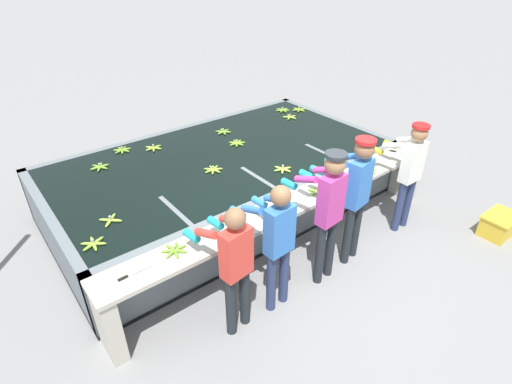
{
  "coord_description": "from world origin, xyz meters",
  "views": [
    {
      "loc": [
        -3.02,
        -2.8,
        3.58
      ],
      "look_at": [
        0.0,
        1.03,
        0.61
      ],
      "focal_mm": 28.0,
      "sensor_mm": 36.0,
      "label": 1
    }
  ],
  "objects_px": {
    "worker_2": "(328,206)",
    "banana_bunch_floating_11": "(111,220)",
    "knife_1": "(130,275)",
    "worker_1": "(277,238)",
    "crate": "(499,225)",
    "banana_bunch_floating_9": "(283,169)",
    "banana_bunch_floating_5": "(213,170)",
    "worker_4": "(409,168)",
    "banana_bunch_floating_7": "(223,132)",
    "banana_bunch_floating_8": "(237,143)",
    "worker_0": "(234,261)",
    "worker_3": "(356,189)",
    "banana_bunch_ledge_0": "(367,170)",
    "banana_bunch_ledge_2": "(318,191)",
    "banana_bunch_floating_1": "(122,150)",
    "banana_bunch_floating_2": "(283,110)",
    "banana_bunch_floating_10": "(299,110)",
    "banana_bunch_floating_6": "(100,167)",
    "knife_0": "(397,152)",
    "banana_bunch_floating_4": "(153,148)",
    "banana_bunch_floating_3": "(94,244)",
    "banana_bunch_ledge_1": "(174,250)",
    "banana_bunch_floating_0": "(290,117)"
  },
  "relations": [
    {
      "from": "worker_2",
      "to": "banana_bunch_floating_11",
      "type": "height_order",
      "value": "worker_2"
    },
    {
      "from": "knife_1",
      "to": "worker_1",
      "type": "bearing_deg",
      "value": -19.49
    },
    {
      "from": "worker_1",
      "to": "crate",
      "type": "height_order",
      "value": "worker_1"
    },
    {
      "from": "worker_2",
      "to": "banana_bunch_floating_9",
      "type": "relative_size",
      "value": 6.24
    },
    {
      "from": "banana_bunch_floating_5",
      "to": "banana_bunch_floating_11",
      "type": "xyz_separation_m",
      "value": [
        -1.62,
        -0.31,
        0.0
      ]
    },
    {
      "from": "worker_4",
      "to": "crate",
      "type": "height_order",
      "value": "worker_4"
    },
    {
      "from": "worker_4",
      "to": "banana_bunch_floating_5",
      "type": "height_order",
      "value": "worker_4"
    },
    {
      "from": "banana_bunch_floating_7",
      "to": "banana_bunch_floating_8",
      "type": "height_order",
      "value": "same"
    },
    {
      "from": "worker_1",
      "to": "worker_4",
      "type": "relative_size",
      "value": 0.98
    },
    {
      "from": "worker_0",
      "to": "worker_4",
      "type": "distance_m",
      "value": 3.0
    },
    {
      "from": "worker_1",
      "to": "worker_3",
      "type": "xyz_separation_m",
      "value": [
        1.3,
        0.02,
        0.11
      ]
    },
    {
      "from": "banana_bunch_ledge_0",
      "to": "banana_bunch_ledge_2",
      "type": "height_order",
      "value": "same"
    },
    {
      "from": "worker_3",
      "to": "banana_bunch_floating_1",
      "type": "relative_size",
      "value": 6.23
    },
    {
      "from": "banana_bunch_floating_2",
      "to": "banana_bunch_floating_9",
      "type": "bearing_deg",
      "value": -131.46
    },
    {
      "from": "banana_bunch_floating_10",
      "to": "banana_bunch_floating_9",
      "type": "bearing_deg",
      "value": -138.71
    },
    {
      "from": "worker_3",
      "to": "banana_bunch_ledge_0",
      "type": "xyz_separation_m",
      "value": [
        0.79,
        0.42,
        -0.18
      ]
    },
    {
      "from": "banana_bunch_floating_6",
      "to": "knife_0",
      "type": "bearing_deg",
      "value": -31.63
    },
    {
      "from": "worker_1",
      "to": "worker_3",
      "type": "relative_size",
      "value": 0.92
    },
    {
      "from": "banana_bunch_floating_4",
      "to": "banana_bunch_ledge_0",
      "type": "distance_m",
      "value": 3.31
    },
    {
      "from": "banana_bunch_floating_6",
      "to": "knife_1",
      "type": "distance_m",
      "value": 2.47
    },
    {
      "from": "banana_bunch_floating_3",
      "to": "banana_bunch_floating_6",
      "type": "relative_size",
      "value": 1.01
    },
    {
      "from": "banana_bunch_ledge_0",
      "to": "worker_1",
      "type": "bearing_deg",
      "value": -168.02
    },
    {
      "from": "banana_bunch_floating_10",
      "to": "crate",
      "type": "bearing_deg",
      "value": -84.86
    },
    {
      "from": "banana_bunch_floating_8",
      "to": "knife_1",
      "type": "xyz_separation_m",
      "value": [
        -2.62,
        -1.85,
        -0.01
      ]
    },
    {
      "from": "banana_bunch_floating_11",
      "to": "banana_bunch_floating_3",
      "type": "bearing_deg",
      "value": -134.39
    },
    {
      "from": "banana_bunch_floating_1",
      "to": "worker_1",
      "type": "bearing_deg",
      "value": -83.11
    },
    {
      "from": "worker_2",
      "to": "worker_4",
      "type": "distance_m",
      "value": 1.7
    },
    {
      "from": "banana_bunch_floating_9",
      "to": "banana_bunch_floating_8",
      "type": "bearing_deg",
      "value": 89.41
    },
    {
      "from": "banana_bunch_ledge_1",
      "to": "knife_0",
      "type": "xyz_separation_m",
      "value": [
        3.89,
        -0.01,
        -0.01
      ]
    },
    {
      "from": "worker_1",
      "to": "worker_3",
      "type": "distance_m",
      "value": 1.3
    },
    {
      "from": "banana_bunch_floating_7",
      "to": "banana_bunch_ledge_1",
      "type": "height_order",
      "value": "banana_bunch_ledge_1"
    },
    {
      "from": "banana_bunch_floating_6",
      "to": "banana_bunch_ledge_0",
      "type": "height_order",
      "value": "banana_bunch_ledge_0"
    },
    {
      "from": "worker_3",
      "to": "banana_bunch_ledge_1",
      "type": "relative_size",
      "value": 6.21
    },
    {
      "from": "banana_bunch_floating_5",
      "to": "banana_bunch_floating_10",
      "type": "height_order",
      "value": "same"
    },
    {
      "from": "banana_bunch_floating_6",
      "to": "knife_0",
      "type": "xyz_separation_m",
      "value": [
        3.84,
        -2.36,
        -0.01
      ]
    },
    {
      "from": "banana_bunch_floating_10",
      "to": "worker_0",
      "type": "bearing_deg",
      "value": -141.48
    },
    {
      "from": "banana_bunch_floating_0",
      "to": "banana_bunch_floating_9",
      "type": "distance_m",
      "value": 2.1
    },
    {
      "from": "banana_bunch_ledge_0",
      "to": "worker_2",
      "type": "bearing_deg",
      "value": -160.7
    },
    {
      "from": "banana_bunch_floating_9",
      "to": "banana_bunch_floating_11",
      "type": "height_order",
      "value": "same"
    },
    {
      "from": "banana_bunch_ledge_2",
      "to": "knife_0",
      "type": "relative_size",
      "value": 0.85
    },
    {
      "from": "banana_bunch_ledge_0",
      "to": "knife_1",
      "type": "height_order",
      "value": "banana_bunch_ledge_0"
    },
    {
      "from": "banana_bunch_floating_3",
      "to": "crate",
      "type": "distance_m",
      "value": 5.49
    },
    {
      "from": "banana_bunch_floating_0",
      "to": "knife_1",
      "type": "height_order",
      "value": "banana_bunch_floating_0"
    },
    {
      "from": "worker_3",
      "to": "banana_bunch_floating_9",
      "type": "xyz_separation_m",
      "value": [
        -0.13,
        1.2,
        -0.18
      ]
    },
    {
      "from": "banana_bunch_floating_8",
      "to": "crate",
      "type": "relative_size",
      "value": 0.51
    },
    {
      "from": "banana_bunch_floating_7",
      "to": "banana_bunch_ledge_2",
      "type": "distance_m",
      "value": 2.43
    },
    {
      "from": "worker_0",
      "to": "knife_0",
      "type": "height_order",
      "value": "worker_0"
    },
    {
      "from": "banana_bunch_floating_4",
      "to": "knife_0",
      "type": "relative_size",
      "value": 0.86
    },
    {
      "from": "banana_bunch_floating_0",
      "to": "banana_bunch_floating_4",
      "type": "relative_size",
      "value": 0.98
    },
    {
      "from": "worker_0",
      "to": "knife_0",
      "type": "relative_size",
      "value": 4.74
    }
  ]
}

